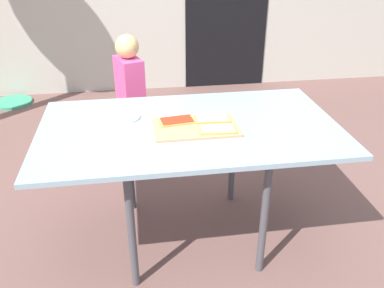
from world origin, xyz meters
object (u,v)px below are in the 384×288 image
at_px(cutting_board, 196,127).
at_px(pizza_slice_near_right, 217,129).
at_px(pizza_slice_far_right, 212,119).
at_px(plate_white_left, 123,117).
at_px(garden_hose_coil, 13,102).
at_px(child_left, 131,97).
at_px(dining_table, 189,135).
at_px(pizza_slice_far_left, 177,121).

relative_size(cutting_board, pizza_slice_near_right, 2.30).
xyz_separation_m(pizza_slice_far_right, pizza_slice_near_right, (0.00, -0.13, 0.00)).
distance_m(cutting_board, plate_white_left, 0.41).
bearing_deg(garden_hose_coil, child_left, -50.20).
bearing_deg(cutting_board, plate_white_left, 153.25).
relative_size(dining_table, plate_white_left, 8.40).
bearing_deg(dining_table, pizza_slice_far_right, 11.94).
bearing_deg(pizza_slice_far_right, pizza_slice_far_left, 179.57).
height_order(cutting_board, pizza_slice_far_left, pizza_slice_far_left).
xyz_separation_m(dining_table, pizza_slice_far_left, (-0.06, 0.03, 0.07)).
bearing_deg(pizza_slice_far_left, pizza_slice_near_right, -34.56).
distance_m(cutting_board, pizza_slice_far_left, 0.11).
xyz_separation_m(pizza_slice_far_right, pizza_slice_far_left, (-0.18, 0.00, 0.00)).
bearing_deg(pizza_slice_far_left, plate_white_left, 157.14).
xyz_separation_m(cutting_board, pizza_slice_far_right, (0.10, 0.07, 0.01)).
relative_size(pizza_slice_near_right, garden_hose_coil, 0.49).
relative_size(pizza_slice_far_left, plate_white_left, 1.05).
relative_size(dining_table, pizza_slice_far_left, 8.00).
xyz_separation_m(pizza_slice_near_right, garden_hose_coil, (-1.65, 2.42, -0.73)).
relative_size(pizza_slice_far_left, pizza_slice_near_right, 1.03).
distance_m(pizza_slice_far_right, child_left, 0.93).
xyz_separation_m(dining_table, garden_hose_coil, (-1.53, 2.32, -0.65)).
distance_m(pizza_slice_far_left, plate_white_left, 0.30).
bearing_deg(cutting_board, dining_table, 124.56).
distance_m(cutting_board, pizza_slice_far_right, 0.12).
bearing_deg(pizza_slice_far_left, cutting_board, -37.31).
height_order(dining_table, plate_white_left, plate_white_left).
distance_m(pizza_slice_far_right, plate_white_left, 0.48).
distance_m(dining_table, child_left, 0.89).
height_order(dining_table, cutting_board, cutting_board).
xyz_separation_m(plate_white_left, garden_hose_coil, (-1.19, 2.17, -0.71)).
distance_m(pizza_slice_near_right, child_left, 1.04).
bearing_deg(plate_white_left, cutting_board, -26.75).
relative_size(cutting_board, child_left, 0.42).
height_order(plate_white_left, child_left, child_left).
relative_size(child_left, garden_hose_coil, 2.64).
relative_size(pizza_slice_near_right, child_left, 0.18).
xyz_separation_m(pizza_slice_far_right, child_left, (-0.42, 0.81, -0.17)).
xyz_separation_m(cutting_board, garden_hose_coil, (-1.55, 2.35, -0.71)).
xyz_separation_m(pizza_slice_far_left, pizza_slice_near_right, (0.19, -0.13, 0.00)).
bearing_deg(plate_white_left, garden_hose_coil, 118.72).
distance_m(dining_table, cutting_board, 0.08).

